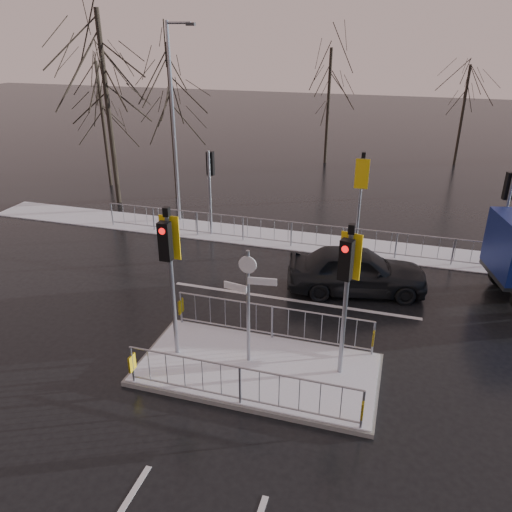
# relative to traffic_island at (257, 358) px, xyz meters

# --- Properties ---
(ground) EXTENTS (120.00, 120.00, 0.00)m
(ground) POSITION_rel_traffic_island_xyz_m (0.01, -0.01, -0.39)
(ground) COLOR black
(ground) RESTS_ON ground
(snow_verge) EXTENTS (30.00, 2.00, 0.04)m
(snow_verge) POSITION_rel_traffic_island_xyz_m (0.01, 8.59, -0.37)
(snow_verge) COLOR white
(snow_verge) RESTS_ON ground
(lane_markings) EXTENTS (8.00, 11.38, 0.01)m
(lane_markings) POSITION_rel_traffic_island_xyz_m (0.01, -0.34, -0.39)
(lane_markings) COLOR silver
(lane_markings) RESTS_ON ground
(traffic_island) EXTENTS (6.00, 3.04, 4.15)m
(traffic_island) POSITION_rel_traffic_island_xyz_m (0.00, 0.00, 0.00)
(traffic_island) COLOR slate
(traffic_island) RESTS_ON ground
(far_kerb_fixtures) EXTENTS (18.00, 0.65, 3.83)m
(far_kerb_fixtures) POSITION_rel_traffic_island_xyz_m (0.31, 8.08, 0.63)
(far_kerb_fixtures) COLOR gray
(far_kerb_fixtures) RESTS_ON ground
(car_far_lane) EXTENTS (4.76, 2.71, 1.53)m
(car_far_lane) POSITION_rel_traffic_island_xyz_m (1.88, 5.00, 0.37)
(car_far_lane) COLOR black
(car_far_lane) RESTS_ON ground
(tree_near_a) EXTENTS (4.75, 4.75, 8.97)m
(tree_near_a) POSITION_rel_traffic_island_xyz_m (-10.49, 10.99, 5.72)
(tree_near_a) COLOR black
(tree_near_a) RESTS_ON ground
(tree_near_b) EXTENTS (4.00, 4.00, 7.55)m
(tree_near_b) POSITION_rel_traffic_island_xyz_m (-7.99, 12.49, 4.76)
(tree_near_b) COLOR black
(tree_near_b) RESTS_ON ground
(tree_near_c) EXTENTS (3.50, 3.50, 6.61)m
(tree_near_c) POSITION_rel_traffic_island_xyz_m (-12.49, 13.49, 4.11)
(tree_near_c) COLOR black
(tree_near_c) RESTS_ON ground
(tree_far_a) EXTENTS (3.75, 3.75, 7.08)m
(tree_far_a) POSITION_rel_traffic_island_xyz_m (-1.99, 21.99, 4.43)
(tree_far_a) COLOR black
(tree_far_a) RESTS_ON ground
(tree_far_b) EXTENTS (3.25, 3.25, 6.14)m
(tree_far_b) POSITION_rel_traffic_island_xyz_m (6.01, 23.99, 3.79)
(tree_far_b) COLOR black
(tree_far_b) RESTS_ON ground
(street_lamp_left) EXTENTS (1.25, 0.18, 8.20)m
(street_lamp_left) POSITION_rel_traffic_island_xyz_m (-6.42, 9.49, 4.10)
(street_lamp_left) COLOR gray
(street_lamp_left) RESTS_ON ground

